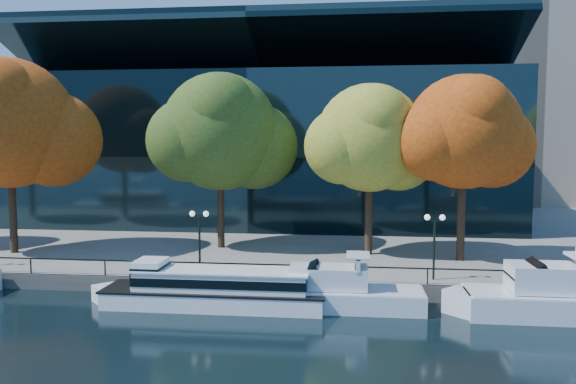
# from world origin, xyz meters

# --- Properties ---
(ground) EXTENTS (160.00, 160.00, 0.00)m
(ground) POSITION_xyz_m (0.00, 0.00, 0.00)
(ground) COLOR black
(ground) RESTS_ON ground
(promenade) EXTENTS (90.00, 67.08, 1.00)m
(promenade) POSITION_xyz_m (0.00, 36.38, 0.50)
(promenade) COLOR slate
(promenade) RESTS_ON ground
(railing) EXTENTS (88.20, 0.08, 0.99)m
(railing) POSITION_xyz_m (0.00, 3.25, 1.94)
(railing) COLOR black
(railing) RESTS_ON promenade
(convention_building) EXTENTS (50.00, 24.57, 21.43)m
(convention_building) POSITION_xyz_m (-4.00, 31.79, 8.51)
(convention_building) COLOR black
(convention_building) RESTS_ON ground
(tour_boat) EXTENTS (13.93, 3.11, 2.64)m
(tour_boat) POSITION_xyz_m (-2.59, 0.64, 1.12)
(tour_boat) COLOR white
(tour_boat) RESTS_ON ground
(cruiser_near) EXTENTS (10.82, 2.79, 3.13)m
(cruiser_near) POSITION_xyz_m (4.28, 1.14, 0.97)
(cruiser_near) COLOR silver
(cruiser_near) RESTS_ON ground
(cruiser_far) EXTENTS (11.25, 3.12, 3.67)m
(cruiser_far) POSITION_xyz_m (16.24, 0.79, 1.17)
(cruiser_far) COLOR silver
(cruiser_far) RESTS_ON ground
(tree_1) EXTENTS (12.17, 9.98, 14.69)m
(tree_1) POSITION_xyz_m (-19.89, 9.37, 10.61)
(tree_1) COLOR black
(tree_1) RESTS_ON promenade
(tree_2) EXTENTS (11.57, 9.49, 13.84)m
(tree_2) POSITION_xyz_m (-4.70, 13.27, 10.01)
(tree_2) COLOR black
(tree_2) RESTS_ON promenade
(tree_3) EXTENTS (10.00, 8.20, 12.71)m
(tree_3) POSITION_xyz_m (6.92, 11.85, 9.53)
(tree_3) COLOR black
(tree_3) RESTS_ON promenade
(tree_4) EXTENTS (10.02, 8.21, 13.11)m
(tree_4) POSITION_xyz_m (13.37, 10.41, 9.93)
(tree_4) COLOR black
(tree_4) RESTS_ON promenade
(lamp_1) EXTENTS (1.26, 0.36, 4.03)m
(lamp_1) POSITION_xyz_m (-4.19, 4.50, 3.98)
(lamp_1) COLOR black
(lamp_1) RESTS_ON promenade
(lamp_2) EXTENTS (1.26, 0.36, 4.03)m
(lamp_2) POSITION_xyz_m (10.52, 4.50, 3.98)
(lamp_2) COLOR black
(lamp_2) RESTS_ON promenade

